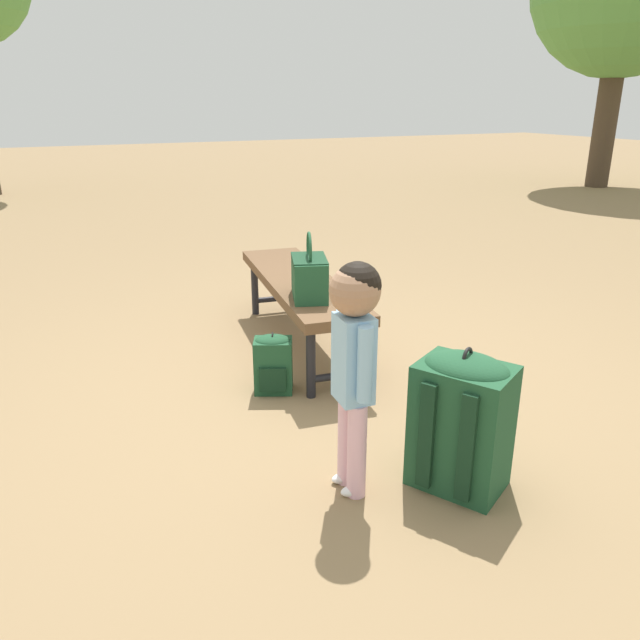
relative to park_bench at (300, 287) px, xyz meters
The scene contains 6 objects.
ground_plane 0.85m from the park_bench, 14.76° to the right, with size 40.00×40.00×0.00m, color #8C704C.
park_bench is the anchor object (origin of this frame).
handbag 0.44m from the park_bench, 15.85° to the right, with size 0.36×0.28×0.37m.
child_standing 1.56m from the park_bench, 16.15° to the right, with size 0.26×0.19×0.94m.
backpack_large 1.64m from the park_bench, ahead, with size 0.44×0.41×0.60m.
backpack_small 0.69m from the park_bench, 36.52° to the right, with size 0.22×0.24×0.34m.
Camera 1 is at (2.61, -1.27, 1.49)m, focal length 34.63 mm.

